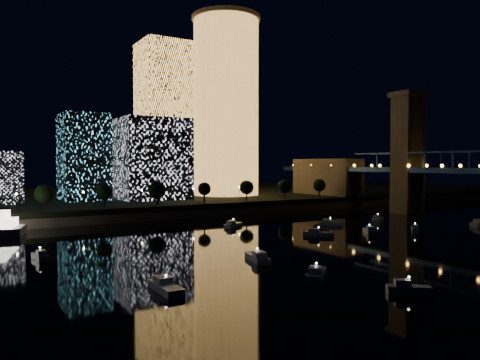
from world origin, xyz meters
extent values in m
plane|color=black|center=(0.00, 0.00, 0.00)|extent=(520.00, 520.00, 0.00)
cube|color=black|center=(0.00, 160.00, 2.50)|extent=(420.00, 160.00, 5.00)
cube|color=#6B5E4C|center=(0.00, 82.00, 1.50)|extent=(420.00, 6.00, 3.00)
cylinder|color=#FFB351|center=(19.97, 123.64, 48.13)|extent=(32.00, 32.00, 86.26)
cylinder|color=#6B5E4C|center=(19.97, 123.64, 92.26)|extent=(34.00, 34.00, 2.00)
cube|color=#FFB351|center=(-5.72, 141.58, 42.98)|extent=(23.87, 23.87, 75.96)
cube|color=silver|center=(-21.04, 116.86, 22.70)|extent=(28.77, 24.34, 35.41)
cube|color=#5DE2FF|center=(-48.43, 127.58, 23.40)|extent=(18.40, 23.92, 36.79)
cube|color=#6B5E4C|center=(65.00, 50.00, 24.00)|extent=(11.00, 9.00, 48.00)
cube|color=#6B5E4C|center=(65.00, 50.00, 49.00)|extent=(13.00, 11.00, 2.00)
cube|color=#6B5E4C|center=(65.00, 100.00, 11.50)|extent=(12.00, 40.00, 23.00)
cube|color=navy|center=(60.00, 36.00, 21.50)|extent=(0.50, 0.50, 7.00)
cube|color=navy|center=(60.00, 60.00, 21.50)|extent=(0.50, 0.50, 7.00)
sphere|color=#FFAB38|center=(59.50, 45.00, 19.80)|extent=(1.20, 1.20, 1.20)
sphere|color=#FFAB38|center=(59.50, 90.00, 19.80)|extent=(1.20, 1.20, 1.20)
cube|color=silver|center=(-40.33, 2.11, 0.60)|extent=(5.19, 9.55, 1.20)
cube|color=silver|center=(-40.69, 0.79, 1.70)|extent=(3.12, 3.70, 1.00)
sphere|color=white|center=(-40.33, 2.11, 2.60)|extent=(0.36, 0.36, 0.36)
cube|color=silver|center=(-6.97, 21.52, 0.60)|extent=(7.49, 8.18, 1.20)
cube|color=silver|center=(-7.78, 22.48, 1.70)|extent=(3.57, 3.67, 1.00)
sphere|color=white|center=(-6.97, 21.52, 2.60)|extent=(0.36, 0.36, 0.36)
cube|color=silver|center=(34.25, 37.59, 0.60)|extent=(8.32, 6.50, 1.20)
cube|color=silver|center=(33.21, 36.95, 1.70)|extent=(3.55, 3.30, 1.00)
sphere|color=white|center=(34.25, 37.59, 2.60)|extent=(0.36, 0.36, 0.36)
cube|color=silver|center=(11.24, 36.94, 0.60)|extent=(6.99, 7.41, 1.20)
cube|color=silver|center=(10.47, 37.80, 1.70)|extent=(3.30, 3.35, 1.00)
sphere|color=white|center=(11.24, 36.94, 2.60)|extent=(0.36, 0.36, 0.36)
cube|color=silver|center=(52.20, 10.81, 1.70)|extent=(3.01, 2.27, 1.00)
cube|color=silver|center=(24.03, 13.39, 0.60)|extent=(6.38, 5.96, 1.20)
cube|color=silver|center=(23.28, 12.73, 1.70)|extent=(2.88, 2.82, 1.00)
sphere|color=white|center=(24.03, 13.39, 2.60)|extent=(0.36, 0.36, 0.36)
cube|color=silver|center=(-39.12, -15.62, 0.60)|extent=(8.39, 8.06, 1.20)
cube|color=silver|center=(-40.09, -16.52, 1.70)|extent=(3.82, 3.78, 1.00)
sphere|color=white|center=(-39.12, -15.62, 2.60)|extent=(0.36, 0.36, 0.36)
cube|color=silver|center=(-33.21, -31.13, 0.60)|extent=(6.76, 5.75, 1.20)
cube|color=silver|center=(-34.03, -30.53, 1.70)|extent=(2.96, 2.82, 1.00)
sphere|color=white|center=(-33.21, -31.13, 2.60)|extent=(0.36, 0.36, 0.36)
cube|color=silver|center=(-18.05, 50.83, 0.60)|extent=(8.26, 6.42, 1.20)
cube|color=silver|center=(-19.09, 50.19, 1.70)|extent=(3.51, 3.27, 1.00)
sphere|color=white|center=(-18.05, 50.83, 2.60)|extent=(0.36, 0.36, 0.36)
cube|color=silver|center=(-79.70, 26.91, 0.60)|extent=(2.84, 6.78, 1.20)
cube|color=silver|center=(-79.59, 25.93, 1.70)|extent=(1.96, 2.48, 1.00)
sphere|color=white|center=(-79.70, 26.91, 2.60)|extent=(0.36, 0.36, 0.36)
cube|color=silver|center=(9.41, 17.88, 0.60)|extent=(6.03, 7.45, 1.20)
cube|color=silver|center=(8.80, 16.96, 1.70)|extent=(3.02, 3.21, 1.00)
sphere|color=white|center=(9.41, 17.88, 2.60)|extent=(0.36, 0.36, 0.36)
cube|color=silver|center=(-65.93, -10.36, 0.60)|extent=(2.93, 9.03, 1.20)
cube|color=silver|center=(-65.92, -9.01, 1.70)|extent=(2.36, 3.17, 1.00)
sphere|color=white|center=(-65.93, -10.36, 2.60)|extent=(0.36, 0.36, 0.36)
cylinder|color=black|center=(-70.00, 88.00, 7.00)|extent=(0.70, 0.70, 4.00)
sphere|color=black|center=(-70.00, 88.00, 10.50)|extent=(6.38, 6.38, 6.38)
cylinder|color=black|center=(-50.00, 88.00, 7.00)|extent=(0.70, 0.70, 4.00)
sphere|color=black|center=(-50.00, 88.00, 10.50)|extent=(5.64, 5.64, 5.64)
cylinder|color=black|center=(-30.00, 88.00, 7.00)|extent=(0.70, 0.70, 4.00)
sphere|color=black|center=(-30.00, 88.00, 10.50)|extent=(6.73, 6.73, 6.73)
cylinder|color=black|center=(-10.00, 88.00, 7.00)|extent=(0.70, 0.70, 4.00)
sphere|color=black|center=(-10.00, 88.00, 10.50)|extent=(5.34, 5.34, 5.34)
cylinder|color=black|center=(10.00, 88.00, 7.00)|extent=(0.70, 0.70, 4.00)
sphere|color=black|center=(10.00, 88.00, 10.50)|extent=(6.00, 6.00, 6.00)
cylinder|color=black|center=(30.00, 88.00, 7.00)|extent=(0.70, 0.70, 4.00)
sphere|color=black|center=(30.00, 88.00, 10.50)|extent=(6.18, 6.18, 6.18)
cylinder|color=black|center=(50.00, 88.00, 7.00)|extent=(0.70, 0.70, 4.00)
sphere|color=black|center=(50.00, 88.00, 10.50)|extent=(5.91, 5.91, 5.91)
cylinder|color=black|center=(-78.00, 94.00, 7.50)|extent=(0.24, 0.24, 5.00)
sphere|color=#FFCC7F|center=(-78.00, 94.00, 10.30)|extent=(0.70, 0.70, 0.70)
cylinder|color=black|center=(-56.00, 94.00, 7.50)|extent=(0.24, 0.24, 5.00)
sphere|color=#FFCC7F|center=(-56.00, 94.00, 10.30)|extent=(0.70, 0.70, 0.70)
cylinder|color=black|center=(-34.00, 94.00, 7.50)|extent=(0.24, 0.24, 5.00)
sphere|color=#FFCC7F|center=(-34.00, 94.00, 10.30)|extent=(0.70, 0.70, 0.70)
cylinder|color=black|center=(-12.00, 94.00, 7.50)|extent=(0.24, 0.24, 5.00)
sphere|color=#FFCC7F|center=(-12.00, 94.00, 10.30)|extent=(0.70, 0.70, 0.70)
cylinder|color=black|center=(10.00, 94.00, 7.50)|extent=(0.24, 0.24, 5.00)
sphere|color=#FFCC7F|center=(10.00, 94.00, 10.30)|extent=(0.70, 0.70, 0.70)
cylinder|color=black|center=(32.00, 94.00, 7.50)|extent=(0.24, 0.24, 5.00)
sphere|color=#FFCC7F|center=(32.00, 94.00, 10.30)|extent=(0.70, 0.70, 0.70)
camera|label=1|loc=(-93.91, -80.44, 20.57)|focal=35.00mm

